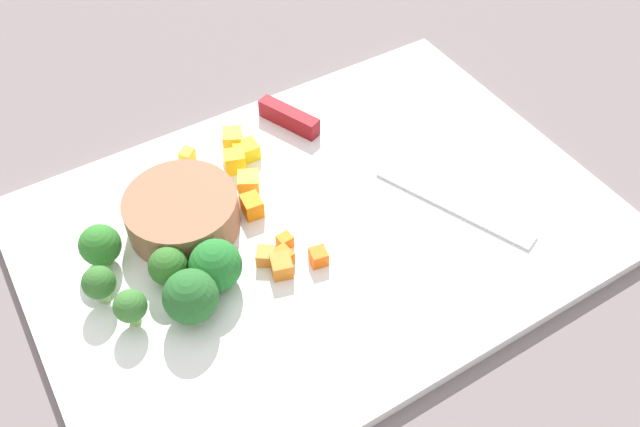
# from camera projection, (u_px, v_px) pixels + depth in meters

# --- Properties ---
(ground_plane) EXTENTS (4.00, 4.00, 0.00)m
(ground_plane) POSITION_uv_depth(u_px,v_px,m) (320.00, 230.00, 0.60)
(ground_plane) COLOR slate
(cutting_board) EXTENTS (0.50, 0.35, 0.01)m
(cutting_board) POSITION_uv_depth(u_px,v_px,m) (320.00, 225.00, 0.59)
(cutting_board) COLOR white
(cutting_board) RESTS_ON ground_plane
(prep_bowl) EXTENTS (0.10, 0.10, 0.03)m
(prep_bowl) POSITION_uv_depth(u_px,v_px,m) (182.00, 213.00, 0.57)
(prep_bowl) COLOR #986647
(prep_bowl) RESTS_ON cutting_board
(chef_knife) EXTENTS (0.13, 0.28, 0.02)m
(chef_knife) POSITION_uv_depth(u_px,v_px,m) (338.00, 144.00, 0.64)
(chef_knife) COLOR silver
(chef_knife) RESTS_ON cutting_board
(carrot_dice_0) EXTENTS (0.02, 0.02, 0.02)m
(carrot_dice_0) POSITION_uv_depth(u_px,v_px,m) (252.00, 206.00, 0.59)
(carrot_dice_0) COLOR orange
(carrot_dice_0) RESTS_ON cutting_board
(carrot_dice_1) EXTENTS (0.02, 0.02, 0.02)m
(carrot_dice_1) POSITION_uv_depth(u_px,v_px,m) (281.00, 266.00, 0.54)
(carrot_dice_1) COLOR orange
(carrot_dice_1) RESTS_ON cutting_board
(carrot_dice_2) EXTENTS (0.01, 0.01, 0.01)m
(carrot_dice_2) POSITION_uv_depth(u_px,v_px,m) (285.00, 241.00, 0.56)
(carrot_dice_2) COLOR orange
(carrot_dice_2) RESTS_ON cutting_board
(carrot_dice_3) EXTENTS (0.02, 0.02, 0.01)m
(carrot_dice_3) POSITION_uv_depth(u_px,v_px,m) (283.00, 257.00, 0.55)
(carrot_dice_3) COLOR orange
(carrot_dice_3) RESTS_ON cutting_board
(carrot_dice_4) EXTENTS (0.02, 0.02, 0.01)m
(carrot_dice_4) POSITION_uv_depth(u_px,v_px,m) (319.00, 257.00, 0.55)
(carrot_dice_4) COLOR orange
(carrot_dice_4) RESTS_ON cutting_board
(carrot_dice_5) EXTENTS (0.02, 0.02, 0.01)m
(carrot_dice_5) POSITION_uv_depth(u_px,v_px,m) (266.00, 256.00, 0.55)
(carrot_dice_5) COLOR orange
(carrot_dice_5) RESTS_ON cutting_board
(pepper_dice_0) EXTENTS (0.02, 0.02, 0.02)m
(pepper_dice_0) POSITION_uv_depth(u_px,v_px,m) (235.00, 161.00, 0.62)
(pepper_dice_0) COLOR yellow
(pepper_dice_0) RESTS_ON cutting_board
(pepper_dice_1) EXTENTS (0.03, 0.03, 0.02)m
(pepper_dice_1) POSITION_uv_depth(u_px,v_px,m) (249.00, 183.00, 0.61)
(pepper_dice_1) COLOR yellow
(pepper_dice_1) RESTS_ON cutting_board
(pepper_dice_2) EXTENTS (0.02, 0.03, 0.02)m
(pepper_dice_2) POSITION_uv_depth(u_px,v_px,m) (233.00, 140.00, 0.64)
(pepper_dice_2) COLOR yellow
(pepper_dice_2) RESTS_ON cutting_board
(pepper_dice_3) EXTENTS (0.02, 0.02, 0.02)m
(pepper_dice_3) POSITION_uv_depth(u_px,v_px,m) (246.00, 151.00, 0.63)
(pepper_dice_3) COLOR yellow
(pepper_dice_3) RESTS_ON cutting_board
(pepper_dice_4) EXTENTS (0.02, 0.02, 0.01)m
(pepper_dice_4) POSITION_uv_depth(u_px,v_px,m) (187.00, 156.00, 0.63)
(pepper_dice_4) COLOR yellow
(pepper_dice_4) RESTS_ON cutting_board
(broccoli_floret_0) EXTENTS (0.03, 0.03, 0.04)m
(broccoli_floret_0) POSITION_uv_depth(u_px,v_px,m) (100.00, 245.00, 0.54)
(broccoli_floret_0) COLOR #83B461
(broccoli_floret_0) RESTS_ON cutting_board
(broccoli_floret_1) EXTENTS (0.03, 0.03, 0.04)m
(broccoli_floret_1) POSITION_uv_depth(u_px,v_px,m) (99.00, 283.00, 0.52)
(broccoli_floret_1) COLOR #8DBB6B
(broccoli_floret_1) RESTS_ON cutting_board
(broccoli_floret_2) EXTENTS (0.03, 0.03, 0.04)m
(broccoli_floret_2) POSITION_uv_depth(u_px,v_px,m) (168.00, 266.00, 0.53)
(broccoli_floret_2) COLOR #83BF69
(broccoli_floret_2) RESTS_ON cutting_board
(broccoli_floret_3) EXTENTS (0.03, 0.03, 0.03)m
(broccoli_floret_3) POSITION_uv_depth(u_px,v_px,m) (130.00, 307.00, 0.50)
(broccoli_floret_3) COLOR #84BE56
(broccoli_floret_3) RESTS_ON cutting_board
(broccoli_floret_4) EXTENTS (0.04, 0.04, 0.04)m
(broccoli_floret_4) POSITION_uv_depth(u_px,v_px,m) (216.00, 266.00, 0.53)
(broccoli_floret_4) COLOR #87AF5B
(broccoli_floret_4) RESTS_ON cutting_board
(broccoli_floret_5) EXTENTS (0.04, 0.04, 0.05)m
(broccoli_floret_5) POSITION_uv_depth(u_px,v_px,m) (191.00, 297.00, 0.51)
(broccoli_floret_5) COLOR #97AA67
(broccoli_floret_5) RESTS_ON cutting_board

